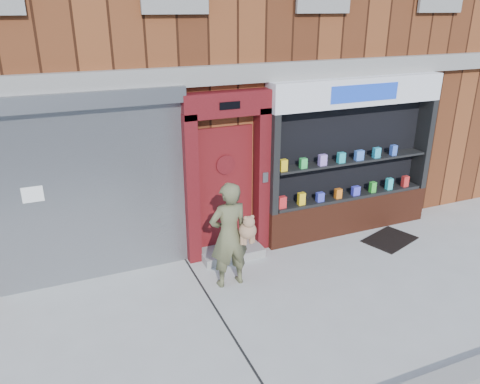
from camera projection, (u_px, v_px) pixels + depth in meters
ground at (318, 297)px, 7.19m from camera, size 80.00×80.00×0.00m
building at (191, 14)px, 10.84m from camera, size 12.00×8.16×8.00m
shutter_bay at (88, 178)px, 7.12m from camera, size 3.10×0.30×3.04m
red_door_bay at (227, 177)px, 7.97m from camera, size 1.52×0.58×2.90m
pharmacy_bay at (351, 164)px, 8.86m from camera, size 3.50×0.41×3.00m
woman at (230, 235)px, 7.22m from camera, size 0.73×0.48×1.74m
doormat at (390, 239)px, 8.93m from camera, size 1.12×0.95×0.02m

